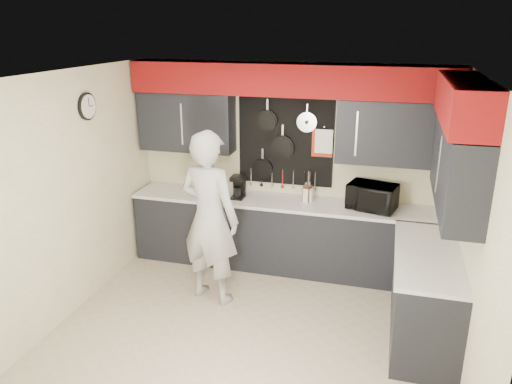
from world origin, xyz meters
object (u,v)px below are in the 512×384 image
(knife_block, at_px, (307,194))
(utensil_crock, at_px, (308,194))
(coffee_maker, at_px, (238,186))
(person, at_px, (210,218))
(microwave, at_px, (372,197))

(knife_block, height_order, utensil_crock, knife_block)
(coffee_maker, bearing_deg, knife_block, 5.78)
(knife_block, xyz_separation_m, person, (-0.92, -1.03, -0.03))
(knife_block, xyz_separation_m, coffee_maker, (-0.87, -0.09, 0.05))
(knife_block, xyz_separation_m, utensil_crock, (-0.00, 0.01, -0.01))
(knife_block, height_order, coffee_maker, coffee_maker)
(utensil_crock, relative_size, coffee_maker, 0.60)
(microwave, height_order, coffee_maker, microwave)
(knife_block, height_order, person, person)
(utensil_crock, relative_size, person, 0.09)
(microwave, relative_size, knife_block, 2.74)
(utensil_crock, bearing_deg, person, -131.30)
(person, bearing_deg, microwave, -135.01)
(utensil_crock, height_order, person, person)
(knife_block, distance_m, person, 1.38)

